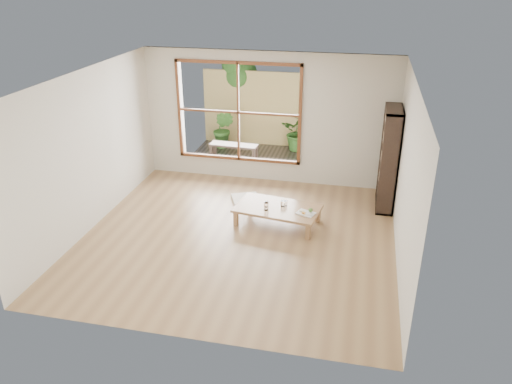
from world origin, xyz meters
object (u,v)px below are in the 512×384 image
Objects in this scene: bookshelf at (389,159)px; food_tray at (307,212)px; low_table at (278,209)px; garden_bench at (234,147)px.

bookshelf reaches higher than food_tray.
low_table is 3.20m from garden_bench.
bookshelf is (1.80, 1.10, 0.65)m from low_table.
food_tray reaches higher than low_table.
food_tray reaches higher than garden_bench.
low_table is 4.36× the size of food_tray.
bookshelf reaches higher than low_table.
low_table is 1.38× the size of garden_bench.
food_tray is 3.58m from garden_bench.
food_tray is (-1.28, -1.23, -0.59)m from bookshelf.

